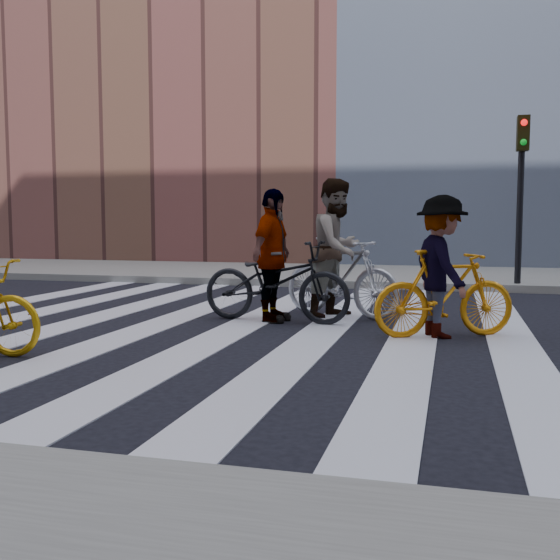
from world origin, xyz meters
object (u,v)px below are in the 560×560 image
at_px(traffic_signal, 521,172).
at_px(rider_right, 441,267).
at_px(bike_yellow_right, 445,294).
at_px(bike_dark_rear, 276,281).
at_px(rider_rear, 272,256).
at_px(rider_mid, 337,248).
at_px(bike_silver_mid, 341,277).

bearing_deg(traffic_signal, rider_right, -103.88).
xyz_separation_m(bike_yellow_right, rider_right, (-0.05, 0.00, 0.32)).
relative_size(bike_yellow_right, bike_dark_rear, 0.82).
bearing_deg(traffic_signal, bike_yellow_right, -103.39).
relative_size(bike_yellow_right, rider_rear, 0.96).
height_order(rider_right, rider_rear, rider_rear).
distance_m(bike_yellow_right, rider_mid, 2.03).
bearing_deg(rider_rear, traffic_signal, -29.03).
bearing_deg(bike_dark_rear, rider_mid, -40.04).
xyz_separation_m(rider_mid, rider_rear, (-0.77, -0.67, -0.08)).
relative_size(traffic_signal, rider_right, 2.00).
bearing_deg(traffic_signal, rider_mid, -123.79).
height_order(traffic_signal, rider_mid, traffic_signal).
distance_m(rider_mid, rider_right, 1.95).
xyz_separation_m(bike_dark_rear, rider_rear, (-0.05, 0.00, 0.35)).
relative_size(bike_dark_rear, rider_rear, 1.17).
relative_size(bike_silver_mid, bike_dark_rear, 0.90).
bearing_deg(rider_right, bike_silver_mid, 22.77).
height_order(traffic_signal, rider_right, traffic_signal).
bearing_deg(bike_yellow_right, traffic_signal, -37.80).
bearing_deg(bike_dark_rear, rider_right, -98.81).
relative_size(bike_yellow_right, rider_mid, 0.88).
height_order(traffic_signal, bike_silver_mid, traffic_signal).
height_order(bike_silver_mid, rider_mid, rider_mid).
xyz_separation_m(rider_mid, rider_right, (1.45, -1.29, -0.15)).
bearing_deg(bike_silver_mid, traffic_signal, -8.59).
bearing_deg(bike_dark_rear, rider_rear, 97.35).
distance_m(rider_mid, rider_rear, 1.02).
bearing_deg(rider_right, bike_dark_rear, 49.41).
distance_m(bike_yellow_right, rider_right, 0.32).
bearing_deg(rider_mid, rider_right, -107.09).
bearing_deg(rider_mid, bike_silver_mid, -65.28).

